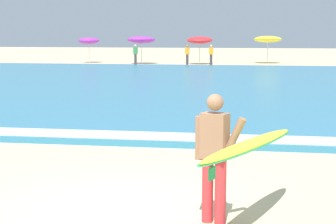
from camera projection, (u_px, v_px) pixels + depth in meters
name	position (u px, v px, depth m)	size (l,w,h in m)	color
ground_plane	(114.00, 209.00, 7.58)	(160.00, 160.00, 0.00)	beige
sea	(210.00, 84.00, 25.29)	(120.00, 28.00, 0.14)	teal
surf_foam	(166.00, 136.00, 12.18)	(120.00, 0.94, 0.01)	white
surfer_with_board	(233.00, 149.00, 6.76)	(1.43, 2.88, 1.73)	red
beach_umbrella_0	(89.00, 41.00, 43.92)	(1.71, 1.72, 2.12)	beige
beach_umbrella_1	(141.00, 40.00, 42.33)	(2.23, 2.24, 2.25)	beige
beach_umbrella_2	(200.00, 40.00, 41.78)	(2.01, 2.04, 2.26)	beige
beach_umbrella_3	(268.00, 39.00, 42.98)	(2.22, 2.25, 2.29)	beige
beachgoer_near_row_left	(211.00, 54.00, 40.58)	(0.32, 0.20, 1.58)	#383842
beachgoer_near_row_mid	(135.00, 54.00, 41.39)	(0.32, 0.20, 1.58)	#383842
beachgoer_near_row_right	(187.00, 54.00, 40.68)	(0.32, 0.20, 1.58)	#383842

